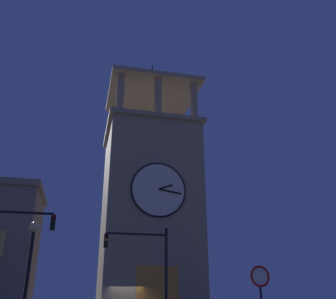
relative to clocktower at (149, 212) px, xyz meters
name	(u,v)px	position (x,y,z in m)	size (l,w,h in m)	color
clocktower	(149,212)	(0.00, 0.00, 0.00)	(8.76, 8.50, 24.78)	gray
traffic_signal_mid	(146,260)	(2.24, 11.45, -5.25)	(3.64, 0.41, 5.51)	black
street_lamp	(30,256)	(7.80, 16.34, -5.64)	(0.44, 0.44, 4.67)	black
no_horn_sign	(260,283)	(-0.81, 19.09, -6.68)	(0.78, 0.14, 2.88)	black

